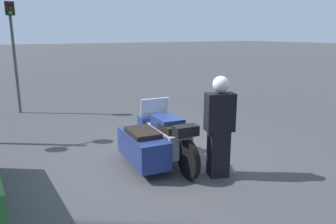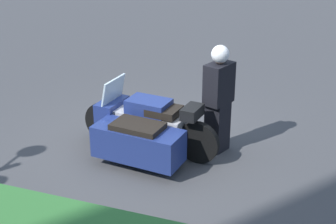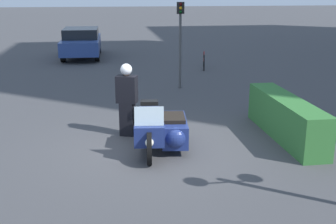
% 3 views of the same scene
% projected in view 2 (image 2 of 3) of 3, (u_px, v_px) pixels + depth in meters
% --- Properties ---
extents(ground_plane, '(160.00, 160.00, 0.00)m').
position_uv_depth(ground_plane, '(148.00, 152.00, 8.47)').
color(ground_plane, '#424244').
extents(police_motorcycle, '(2.43, 1.33, 1.17)m').
position_uv_depth(police_motorcycle, '(138.00, 130.00, 8.13)').
color(police_motorcycle, black).
rests_on(police_motorcycle, ground).
extents(officer_rider, '(0.45, 0.56, 1.79)m').
position_uv_depth(officer_rider, '(218.00, 96.00, 8.20)').
color(officer_rider, black).
rests_on(officer_rider, ground).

